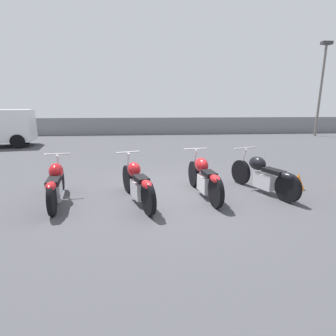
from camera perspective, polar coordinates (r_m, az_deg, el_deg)
ground_plane at (r=6.56m, az=-0.07°, el=-5.34°), size 60.00×60.00×0.00m
fence_back at (r=19.74m, az=-3.57°, el=9.09°), size 40.00×0.04×1.23m
light_pole_left at (r=21.53m, az=30.49°, el=16.10°), size 0.70×0.35×6.23m
motorcycle_slot_0 at (r=6.24m, az=-23.20°, el=-3.14°), size 0.64×2.04×1.01m
motorcycle_slot_1 at (r=5.81m, az=-6.68°, el=-3.36°), size 0.88×2.13×1.04m
motorcycle_slot_2 at (r=6.25m, az=7.87°, el=-1.97°), size 0.63×2.20×1.05m
motorcycle_slot_3 at (r=6.85m, az=20.03°, el=-1.42°), size 1.00×2.13×1.03m
traffic_cone_far at (r=7.56m, az=26.42°, el=-2.60°), size 0.35×0.35×0.41m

